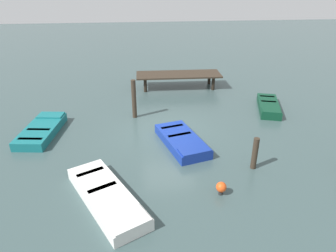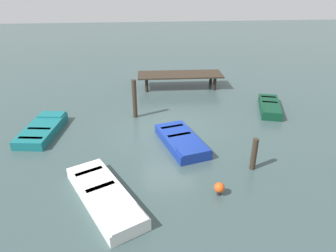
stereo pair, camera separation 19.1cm
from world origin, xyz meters
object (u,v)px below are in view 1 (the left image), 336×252
(rowboat_blue, at_px, (182,141))
(mooring_piling_near_left, at_px, (134,99))
(dock_segment, at_px, (179,75))
(rowboat_white, at_px, (107,197))
(rowboat_dark_green, at_px, (269,106))
(rowboat_teal, at_px, (42,130))
(mooring_piling_center, at_px, (255,153))
(marker_buoy, at_px, (221,187))

(rowboat_blue, xyz_separation_m, mooring_piling_near_left, (-2.02, 3.25, 0.80))
(dock_segment, xyz_separation_m, rowboat_white, (-3.97, -11.31, -0.63))
(rowboat_dark_green, bearing_deg, rowboat_teal, -64.87)
(mooring_piling_center, xyz_separation_m, marker_buoy, (-1.68, -1.44, -0.37))
(rowboat_blue, relative_size, mooring_piling_near_left, 1.69)
(mooring_piling_center, xyz_separation_m, mooring_piling_near_left, (-4.51, 5.34, 0.37))
(rowboat_blue, relative_size, rowboat_white, 0.84)
(mooring_piling_center, relative_size, mooring_piling_near_left, 0.64)
(dock_segment, distance_m, mooring_piling_center, 9.99)
(rowboat_teal, relative_size, rowboat_blue, 1.00)
(rowboat_dark_green, relative_size, rowboat_white, 0.78)
(rowboat_white, distance_m, marker_buoy, 3.84)
(dock_segment, bearing_deg, rowboat_teal, -139.23)
(rowboat_dark_green, height_order, mooring_piling_near_left, mooring_piling_near_left)
(dock_segment, xyz_separation_m, rowboat_dark_green, (4.47, -4.32, -0.63))
(mooring_piling_center, bearing_deg, rowboat_teal, 156.60)
(mooring_piling_near_left, distance_m, marker_buoy, 7.39)
(rowboat_white, height_order, mooring_piling_center, mooring_piling_center)
(rowboat_blue, height_order, marker_buoy, marker_buoy)
(rowboat_teal, bearing_deg, marker_buoy, -118.57)
(dock_segment, xyz_separation_m, mooring_piling_center, (1.54, -9.87, -0.19))
(rowboat_blue, xyz_separation_m, mooring_piling_center, (2.49, -2.09, 0.44))
(dock_segment, relative_size, mooring_piling_near_left, 2.73)
(rowboat_white, bearing_deg, mooring_piling_near_left, 144.07)
(mooring_piling_center, bearing_deg, rowboat_dark_green, 62.14)
(dock_segment, bearing_deg, rowboat_white, -107.90)
(rowboat_teal, xyz_separation_m, mooring_piling_center, (8.90, -3.85, 0.44))
(dock_segment, relative_size, marker_buoy, 11.61)
(rowboat_teal, height_order, mooring_piling_near_left, mooring_piling_near_left)
(dock_segment, distance_m, rowboat_blue, 7.87)
(dock_segment, distance_m, rowboat_teal, 9.53)
(rowboat_blue, height_order, mooring_piling_near_left, mooring_piling_near_left)
(rowboat_blue, bearing_deg, mooring_piling_center, 34.86)
(rowboat_dark_green, bearing_deg, dock_segment, -117.06)
(dock_segment, height_order, rowboat_white, dock_segment)
(rowboat_white, height_order, mooring_piling_near_left, mooring_piling_near_left)
(mooring_piling_near_left, bearing_deg, marker_buoy, -67.32)
(rowboat_dark_green, distance_m, marker_buoy, 8.37)
(rowboat_blue, bearing_deg, rowboat_white, -55.79)
(marker_buoy, bearing_deg, dock_segment, 89.32)
(rowboat_white, bearing_deg, marker_buoy, 62.41)
(rowboat_dark_green, distance_m, mooring_piling_center, 6.29)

